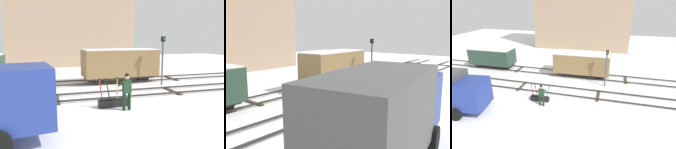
% 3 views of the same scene
% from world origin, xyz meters
% --- Properties ---
extents(ground_plane, '(60.00, 60.00, 0.00)m').
position_xyz_m(ground_plane, '(0.00, 0.00, 0.00)').
color(ground_plane, white).
extents(track_main_line, '(44.00, 1.94, 0.18)m').
position_xyz_m(track_main_line, '(0.00, 0.00, 0.11)').
color(track_main_line, '#2D2B28').
rests_on(track_main_line, ground_plane).
extents(track_siding_near, '(44.00, 1.94, 0.18)m').
position_xyz_m(track_siding_near, '(0.00, 4.03, 0.11)').
color(track_siding_near, '#2D2B28').
rests_on(track_siding_near, ground_plane).
extents(switch_lever_frame, '(1.64, 0.37, 1.45)m').
position_xyz_m(switch_lever_frame, '(-0.92, -1.94, 0.25)').
color(switch_lever_frame, black).
rests_on(switch_lever_frame, ground_plane).
extents(rail_worker, '(0.53, 0.65, 1.74)m').
position_xyz_m(rail_worker, '(-0.49, -2.60, 0.98)').
color(rail_worker, black).
rests_on(rail_worker, ground_plane).
extents(signal_post, '(0.24, 0.32, 3.44)m').
position_xyz_m(signal_post, '(3.92, 2.10, 2.14)').
color(signal_post, '#4C4C4C').
rests_on(signal_post, ground_plane).
extents(apartment_building, '(14.96, 5.84, 12.11)m').
position_xyz_m(apartment_building, '(-0.81, 16.92, 6.06)').
color(apartment_building, tan).
rests_on(apartment_building, ground_plane).
extents(freight_car_far_end, '(5.66, 2.36, 2.51)m').
position_xyz_m(freight_car_far_end, '(1.37, 4.03, 1.43)').
color(freight_car_far_end, '#2D2B28').
rests_on(freight_car_far_end, ground_plane).
extents(freight_car_back_track, '(5.06, 2.19, 2.28)m').
position_xyz_m(freight_car_back_track, '(-9.23, 4.03, 1.32)').
color(freight_car_back_track, '#2D2B28').
rests_on(freight_car_back_track, ground_plane).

